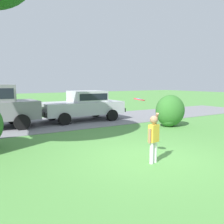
# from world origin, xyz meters

# --- Properties ---
(ground_plane) EXTENTS (80.00, 80.00, 0.00)m
(ground_plane) POSITION_xyz_m (0.00, 0.00, 0.00)
(ground_plane) COLOR #518E42
(driveway_strip) EXTENTS (28.00, 4.40, 0.02)m
(driveway_strip) POSITION_xyz_m (0.00, 6.87, 0.01)
(driveway_strip) COLOR slate
(driveway_strip) RESTS_ON ground
(shrub_centre_left) EXTENTS (1.44, 1.17, 1.45)m
(shrub_centre_left) POSITION_xyz_m (4.18, 3.23, 0.67)
(shrub_centre_left) COLOR #33702B
(shrub_centre_left) RESTS_ON ground
(parked_sedan) EXTENTS (4.46, 2.20, 1.56)m
(parked_sedan) POSITION_xyz_m (1.64, 6.97, 0.85)
(parked_sedan) COLOR silver
(parked_sedan) RESTS_ON ground
(child_thrower) EXTENTS (0.43, 0.31, 1.29)m
(child_thrower) POSITION_xyz_m (-0.11, -0.42, 0.72)
(child_thrower) COLOR white
(child_thrower) RESTS_ON ground
(frisbee) EXTENTS (0.28, 0.28, 0.09)m
(frisbee) POSITION_xyz_m (-0.38, -0.18, 1.61)
(frisbee) COLOR red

